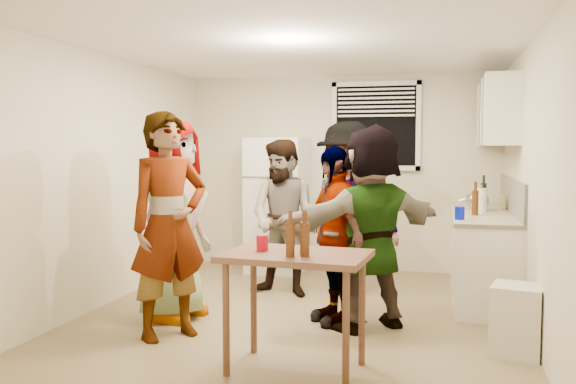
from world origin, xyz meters
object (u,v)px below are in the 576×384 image
(guest_grey, at_px, (175,318))
(serving_table, at_px, (296,370))
(guest_stripe, at_px, (171,337))
(blue_cup, at_px, (460,220))
(guest_back_right, at_px, (347,294))
(wine_bottle, at_px, (483,205))
(beer_bottle_table, at_px, (305,257))
(red_cup, at_px, (262,251))
(beer_bottle_counter, at_px, (475,215))
(trash_bin, at_px, (517,322))
(refrigerator, at_px, (277,205))
(guest_back_left, at_px, (285,295))
(guest_orange, at_px, (369,328))
(guest_black, at_px, (334,322))
(kettle, at_px, (477,210))

(guest_grey, bearing_deg, serving_table, -119.54)
(guest_grey, height_order, guest_stripe, guest_grey)
(blue_cup, xyz_separation_m, guest_back_right, (-1.14, 0.48, -0.90))
(guest_grey, bearing_deg, wine_bottle, -44.17)
(beer_bottle_table, distance_m, guest_grey, 2.06)
(serving_table, xyz_separation_m, red_cup, (-0.25, 0.02, 0.84))
(guest_back_right, bearing_deg, beer_bottle_counter, 16.06)
(guest_stripe, bearing_deg, wine_bottle, -4.37)
(beer_bottle_counter, bearing_deg, guest_grey, -155.60)
(blue_cup, distance_m, trash_bin, 1.34)
(red_cup, relative_size, guest_grey, 0.06)
(refrigerator, distance_m, guest_back_left, 1.54)
(guest_orange, bearing_deg, red_cup, 19.40)
(beer_bottle_counter, distance_m, blue_cup, 0.44)
(trash_bin, height_order, beer_bottle_table, beer_bottle_table)
(refrigerator, bearing_deg, guest_black, -62.39)
(beer_bottle_table, distance_m, guest_back_left, 2.50)
(serving_table, xyz_separation_m, beer_bottle_table, (0.10, -0.13, 0.84))
(guest_back_right, bearing_deg, beer_bottle_table, -69.33)
(wine_bottle, bearing_deg, kettle, -100.24)
(guest_grey, xyz_separation_m, guest_orange, (1.78, 0.13, 0.00))
(serving_table, distance_m, guest_grey, 1.73)
(guest_back_left, bearing_deg, beer_bottle_counter, 13.90)
(blue_cup, relative_size, red_cup, 1.09)
(blue_cup, relative_size, beer_bottle_table, 0.57)
(refrigerator, distance_m, guest_grey, 2.49)
(guest_grey, height_order, guest_orange, guest_grey)
(beer_bottle_counter, xyz_separation_m, trash_bin, (0.24, -1.51, -0.65))
(beer_bottle_counter, xyz_separation_m, blue_cup, (-0.16, -0.41, 0.00))
(refrigerator, distance_m, trash_bin, 3.72)
(serving_table, distance_m, guest_black, 1.24)
(guest_black, relative_size, guest_orange, 0.89)
(wine_bottle, xyz_separation_m, guest_black, (-1.41, -2.11, -0.90))
(guest_back_left, height_order, guest_orange, guest_back_left)
(beer_bottle_table, xyz_separation_m, guest_stripe, (-1.29, 0.62, -0.84))
(beer_bottle_counter, bearing_deg, blue_cup, -111.17)
(kettle, relative_size, wine_bottle, 1.01)
(guest_back_left, height_order, guest_back_right, guest_back_right)
(guest_stripe, relative_size, guest_black, 1.18)
(beer_bottle_counter, bearing_deg, red_cup, -125.20)
(refrigerator, relative_size, guest_back_left, 1.02)
(trash_bin, bearing_deg, guest_back_left, 147.72)
(guest_orange, bearing_deg, serving_table, 30.34)
(red_cup, bearing_deg, beer_bottle_table, -23.51)
(serving_table, distance_m, guest_back_right, 2.31)
(kettle, height_order, trash_bin, kettle)
(guest_stripe, bearing_deg, trash_bin, -46.34)
(serving_table, distance_m, guest_back_left, 2.20)
(trash_bin, bearing_deg, guest_back_right, 134.38)
(guest_grey, distance_m, guest_stripe, 0.56)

